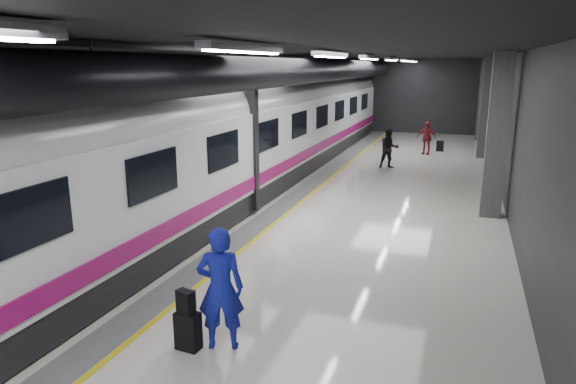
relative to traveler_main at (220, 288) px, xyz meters
The scene contains 9 objects.
ground 6.88m from the traveler_main, 93.97° to the left, with size 40.00×40.00×0.00m, color silver.
platform_hall 8.21m from the traveler_main, 95.58° to the left, with size 10.02×40.02×4.51m.
train 7.83m from the traveler_main, 118.67° to the left, with size 3.05×38.00×4.05m.
traveler_main is the anchor object (origin of this frame).
suitcase_main 0.82m from the traveler_main, 153.41° to the right, with size 0.36×0.23×0.59m, color black.
shoulder_bag 0.55m from the traveler_main, 150.59° to the right, with size 0.27×0.15×0.36m, color black.
traveler_far_a 14.79m from the traveler_main, 88.67° to the left, with size 0.80×0.62×1.65m, color black.
traveler_far_b 18.89m from the traveler_main, 85.35° to the left, with size 0.92×0.38×1.57m, color maroon.
suitcase_far 20.07m from the traveler_main, 83.92° to the left, with size 0.35×0.23×0.52m, color black.
Camera 1 is at (3.71, -13.10, 4.16)m, focal length 32.00 mm.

